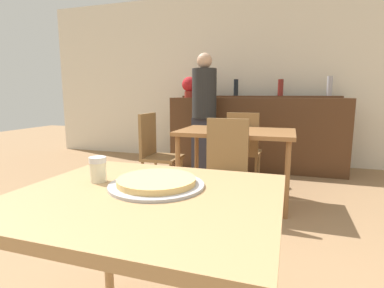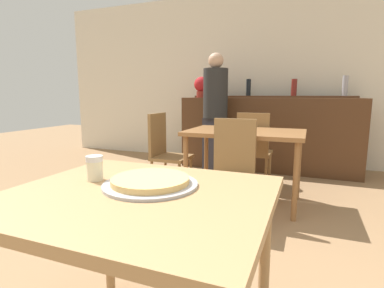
{
  "view_description": "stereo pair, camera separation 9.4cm",
  "coord_description": "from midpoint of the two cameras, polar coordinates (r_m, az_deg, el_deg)",
  "views": [
    {
      "loc": [
        0.5,
        -0.96,
        1.14
      ],
      "look_at": [
        0.0,
        0.55,
        0.87
      ],
      "focal_mm": 28.0,
      "sensor_mm": 36.0,
      "label": 1
    },
    {
      "loc": [
        0.59,
        -0.93,
        1.14
      ],
      "look_at": [
        0.0,
        0.55,
        0.87
      ],
      "focal_mm": 28.0,
      "sensor_mm": 36.0,
      "label": 2
    }
  ],
  "objects": [
    {
      "name": "bar_back_shelf",
      "position": [
        4.8,
        11.84,
        9.28
      ],
      "size": [
        2.39,
        0.24,
        0.31
      ],
      "color": "#4C2D19",
      "rests_on": "bar_counter"
    },
    {
      "name": "dining_table_far",
      "position": [
        3.16,
        7.52,
        1.09
      ],
      "size": [
        1.18,
        0.76,
        0.77
      ],
      "color": "brown",
      "rests_on": "ground_plane"
    },
    {
      "name": "dining_table_near",
      "position": [
        1.18,
        -11.1,
        -13.27
      ],
      "size": [
        0.99,
        0.85,
        0.77
      ],
      "color": "#A87F51",
      "rests_on": "ground_plane"
    },
    {
      "name": "chair_far_side_front",
      "position": [
        2.67,
        5.25,
        -4.06
      ],
      "size": [
        0.4,
        0.4,
        0.93
      ],
      "color": "olive",
      "rests_on": "ground_plane"
    },
    {
      "name": "chair_far_side_back",
      "position": [
        3.72,
        9.03,
        -0.3
      ],
      "size": [
        0.4,
        0.4,
        0.93
      ],
      "rotation": [
        0.0,
        0.0,
        3.14
      ],
      "color": "olive",
      "rests_on": "ground_plane"
    },
    {
      "name": "wall_back",
      "position": [
        5.17,
        12.39,
        12.11
      ],
      "size": [
        8.0,
        0.05,
        2.8
      ],
      "color": "silver",
      "rests_on": "ground_plane"
    },
    {
      "name": "person_standing",
      "position": [
        4.23,
        1.69,
        6.48
      ],
      "size": [
        0.34,
        0.34,
        1.7
      ],
      "color": "#2D2D38",
      "rests_on": "ground_plane"
    },
    {
      "name": "pizza_tray",
      "position": [
        1.22,
        -9.0,
        -7.31
      ],
      "size": [
        0.38,
        0.38,
        0.04
      ],
      "color": "#A3A3A8",
      "rests_on": "dining_table_near"
    },
    {
      "name": "chair_far_side_left",
      "position": [
        3.48,
        -7.73,
        -0.94
      ],
      "size": [
        0.4,
        0.4,
        0.93
      ],
      "rotation": [
        0.0,
        0.0,
        1.57
      ],
      "color": "olive",
      "rests_on": "ground_plane"
    },
    {
      "name": "cheese_shaker",
      "position": [
        1.33,
        -19.43,
        -4.56
      ],
      "size": [
        0.07,
        0.07,
        0.11
      ],
      "color": "beige",
      "rests_on": "dining_table_near"
    },
    {
      "name": "bar_counter",
      "position": [
        4.7,
        11.38,
        1.97
      ],
      "size": [
        2.6,
        0.56,
        1.09
      ],
      "color": "#4C2D19",
      "rests_on": "ground_plane"
    },
    {
      "name": "potted_plant",
      "position": [
        4.85,
        -1.05,
        11.0
      ],
      "size": [
        0.24,
        0.24,
        0.33
      ],
      "color": "maroon",
      "rests_on": "bar_counter"
    }
  ]
}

